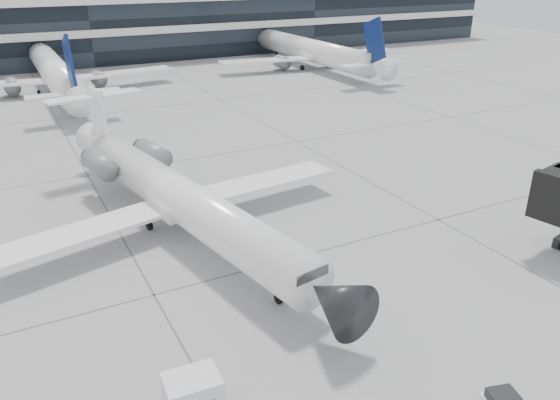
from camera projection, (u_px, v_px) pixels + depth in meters
ground at (314, 253)px, 33.48m from camera, size 220.00×220.00×0.00m
terminal at (80, 30)px, 97.94m from camera, size 170.00×22.00×10.00m
bg_jet_center at (58, 91)px, 74.67m from camera, size 32.00×40.00×9.60m
bg_jet_right at (309, 67)px, 91.66m from camera, size 32.00×40.00×9.60m
regional_jet at (176, 195)px, 35.37m from camera, size 25.15×31.36×7.27m
cargo_uld at (193, 399)px, 20.98m from camera, size 2.52×1.93×1.97m
traffic_cone at (145, 198)px, 40.47m from camera, size 0.43×0.43×0.53m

